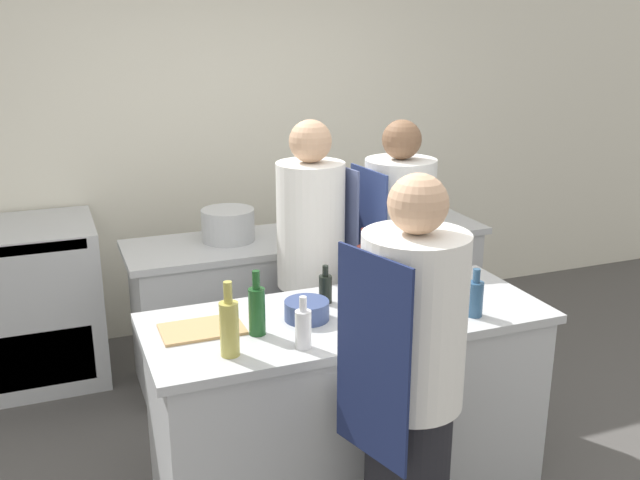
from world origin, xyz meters
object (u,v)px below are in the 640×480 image
Objects in this scene: bottle_cooking_oil at (363,266)px; bottle_water at (303,328)px; chef_at_pass_far at (397,265)px; bottle_sauce at (475,297)px; bottle_wine at (325,288)px; bottle_vinegar at (229,326)px; chef_at_prep_near at (410,388)px; bowl_prep_small at (307,310)px; bottle_olive_oil at (257,309)px; bowl_mixing_large at (419,286)px; stockpot at (228,225)px; chef_at_stove at (311,273)px; oven_range at (28,303)px.

bottle_cooking_oil reaches higher than bottle_water.
bottle_cooking_oil is 1.42× the size of bottle_water.
chef_at_pass_far reaches higher than bottle_sauce.
bottle_water is (-0.26, -0.42, 0.01)m from bottle_wine.
bottle_vinegar reaches higher than bottle_water.
bottle_sauce is 1.00× the size of bottle_water.
bottle_wine is (-0.04, 0.76, 0.14)m from chef_at_prep_near.
bottle_sauce is 1.11× the size of bowl_prep_small.
bottle_olive_oil reaches higher than bottle_wine.
bottle_water is (-0.49, -0.50, -0.04)m from bottle_cooking_oil.
chef_at_pass_far is 5.29× the size of bottle_vinegar.
bottle_sauce is at bearing -76.49° from bowl_mixing_large.
bottle_olive_oil is at bearing 170.20° from bottle_sauce.
bottle_sauce is 0.84× the size of bowl_mixing_large.
chef_at_prep_near reaches higher than bottle_sauce.
bottle_cooking_oil is 1.42× the size of bottle_sauce.
stockpot is at bearing 91.17° from bowl_prep_small.
bottle_sauce is 0.83m from bottle_water.
chef_at_prep_near is at bearing -102.69° from bottle_cooking_oil.
chef_at_prep_near is 0.74m from bottle_vinegar.
bowl_prep_small is at bearing 0.87° from chef_at_prep_near.
bottle_olive_oil is (-0.44, 0.54, 0.18)m from chef_at_prep_near.
bottle_cooking_oil is at bearing 125.06° from bottle_sauce.
bottle_cooking_oil is 0.46m from bowl_prep_small.
bottle_wine is at bearing 57.73° from bottle_water.
chef_at_stove reaches higher than stockpot.
bottle_olive_oil is at bearing -164.30° from bowl_prep_small.
bottle_cooking_oil reaches higher than bottle_sauce.
bottle_vinegar reaches higher than bottle_sauce.
chef_at_prep_near is 0.99× the size of chef_at_stove.
bottle_olive_oil is 0.97m from bottle_sauce.
chef_at_pass_far reaches higher than bottle_wine.
bottle_water is (0.29, -0.04, -0.04)m from bottle_vinegar.
bottle_water reaches higher than stockpot.
bottle_water is 0.84× the size of bowl_mixing_large.
bottle_cooking_oil is at bearing 25.83° from bottle_olive_oil.
bottle_wine is 0.58× the size of stockpot.
bottle_olive_oil is 1.28× the size of bottle_water.
chef_at_prep_near is 0.65m from bowl_prep_small.
stockpot is (0.09, 1.55, 0.01)m from bottle_water.
bottle_wine is at bearing 29.24° from bottle_olive_oil.
bottle_water is at bearing -93.19° from stockpot.
chef_at_prep_near is 0.72m from bottle_olive_oil.
bottle_vinegar is (-1.21, -0.91, 0.19)m from chef_at_pass_far.
bottle_wine is 1.14m from stockpot.
bowl_prep_small is at bearing 15.70° from bottle_olive_oil.
chef_at_stove is 0.56m from bottle_wine.
bottle_sauce is at bearing 168.80° from chef_at_pass_far.
bowl_mixing_large is (0.74, 0.38, -0.06)m from bottle_water.
oven_range is at bearing -132.54° from chef_at_stove.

